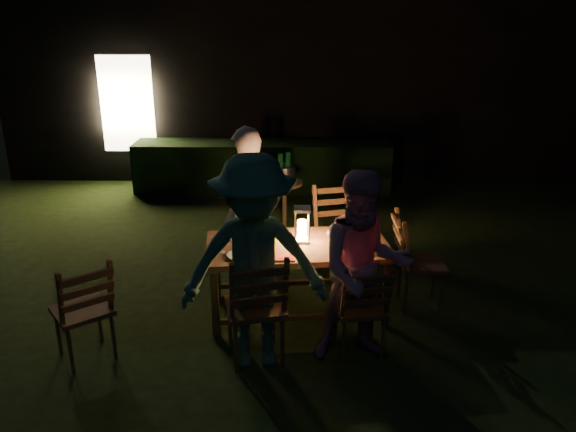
{
  "coord_description": "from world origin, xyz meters",
  "views": [
    {
      "loc": [
        0.07,
        -5.29,
        2.82
      ],
      "look_at": [
        -0.02,
        -0.08,
        0.92
      ],
      "focal_mm": 35.0,
      "sensor_mm": 36.0,
      "label": 1
    }
  ],
  "objects_px": {
    "dining_table": "(297,251)",
    "chair_far_right": "(337,249)",
    "person_house_side": "(247,205)",
    "bottle_bucket_b": "(288,170)",
    "chair_near_left": "(256,325)",
    "chair_spare": "(85,327)",
    "side_table": "(284,187)",
    "ice_bucket": "(284,174)",
    "chair_near_right": "(359,323)",
    "chair_end": "(418,277)",
    "bottle_bucket_a": "(281,171)",
    "person_opp_left": "(254,264)",
    "bottle_table": "(271,231)",
    "chair_far_left": "(249,256)",
    "person_opp_right": "(364,269)",
    "lantern": "(302,227)"
  },
  "relations": [
    {
      "from": "chair_near_left",
      "to": "lantern",
      "type": "height_order",
      "value": "lantern"
    },
    {
      "from": "dining_table",
      "to": "chair_near_right",
      "type": "relative_size",
      "value": 1.96
    },
    {
      "from": "bottle_table",
      "to": "bottle_bucket_b",
      "type": "height_order",
      "value": "bottle_table"
    },
    {
      "from": "chair_spare",
      "to": "ice_bucket",
      "type": "xyz_separation_m",
      "value": [
        1.63,
        3.15,
        0.47
      ]
    },
    {
      "from": "person_opp_right",
      "to": "dining_table",
      "type": "bearing_deg",
      "value": 118.76
    },
    {
      "from": "chair_spare",
      "to": "side_table",
      "type": "distance_m",
      "value": 3.56
    },
    {
      "from": "dining_table",
      "to": "lantern",
      "type": "relative_size",
      "value": 5.24
    },
    {
      "from": "side_table",
      "to": "ice_bucket",
      "type": "bearing_deg",
      "value": 93.58
    },
    {
      "from": "dining_table",
      "to": "chair_far_right",
      "type": "bearing_deg",
      "value": 54.66
    },
    {
      "from": "chair_near_right",
      "to": "chair_end",
      "type": "relative_size",
      "value": 0.93
    },
    {
      "from": "person_house_side",
      "to": "person_opp_left",
      "type": "height_order",
      "value": "person_opp_left"
    },
    {
      "from": "dining_table",
      "to": "person_opp_left",
      "type": "distance_m",
      "value": 0.97
    },
    {
      "from": "person_opp_right",
      "to": "side_table",
      "type": "bearing_deg",
      "value": 96.31
    },
    {
      "from": "person_opp_left",
      "to": "bottle_table",
      "type": "relative_size",
      "value": 6.52
    },
    {
      "from": "dining_table",
      "to": "ice_bucket",
      "type": "height_order",
      "value": "ice_bucket"
    },
    {
      "from": "lantern",
      "to": "side_table",
      "type": "relative_size",
      "value": 0.53
    },
    {
      "from": "dining_table",
      "to": "bottle_bucket_a",
      "type": "relative_size",
      "value": 5.73
    },
    {
      "from": "chair_far_right",
      "to": "bottle_bucket_b",
      "type": "distance_m",
      "value": 1.7
    },
    {
      "from": "chair_far_right",
      "to": "bottle_bucket_a",
      "type": "height_order",
      "value": "chair_far_right"
    },
    {
      "from": "bottle_table",
      "to": "bottle_bucket_b",
      "type": "bearing_deg",
      "value": 87.03
    },
    {
      "from": "chair_far_right",
      "to": "bottle_bucket_b",
      "type": "height_order",
      "value": "chair_far_right"
    },
    {
      "from": "chair_spare",
      "to": "person_house_side",
      "type": "height_order",
      "value": "person_house_side"
    },
    {
      "from": "person_house_side",
      "to": "bottle_table",
      "type": "xyz_separation_m",
      "value": [
        0.3,
        -0.79,
        0.0
      ]
    },
    {
      "from": "person_house_side",
      "to": "person_opp_left",
      "type": "xyz_separation_m",
      "value": [
        0.2,
        -1.63,
        0.05
      ]
    },
    {
      "from": "person_house_side",
      "to": "bottle_bucket_b",
      "type": "xyz_separation_m",
      "value": [
        0.42,
        1.59,
        -0.04
      ]
    },
    {
      "from": "chair_far_right",
      "to": "person_house_side",
      "type": "distance_m",
      "value": 1.14
    },
    {
      "from": "chair_far_left",
      "to": "dining_table",
      "type": "bearing_deg",
      "value": 119.72
    },
    {
      "from": "chair_near_left",
      "to": "chair_near_right",
      "type": "relative_size",
      "value": 1.14
    },
    {
      "from": "chair_end",
      "to": "bottle_bucket_b",
      "type": "distance_m",
      "value": 2.63
    },
    {
      "from": "dining_table",
      "to": "chair_far_right",
      "type": "relative_size",
      "value": 1.75
    },
    {
      "from": "chair_near_right",
      "to": "chair_far_left",
      "type": "bearing_deg",
      "value": 117.98
    },
    {
      "from": "person_opp_right",
      "to": "lantern",
      "type": "relative_size",
      "value": 4.75
    },
    {
      "from": "chair_end",
      "to": "bottle_bucket_b",
      "type": "relative_size",
      "value": 3.16
    },
    {
      "from": "chair_far_left",
      "to": "bottle_bucket_a",
      "type": "height_order",
      "value": "bottle_bucket_a"
    },
    {
      "from": "chair_spare",
      "to": "bottle_table",
      "type": "xyz_separation_m",
      "value": [
        1.55,
        0.81,
        0.57
      ]
    },
    {
      "from": "chair_far_right",
      "to": "chair_end",
      "type": "xyz_separation_m",
      "value": [
        0.77,
        -0.68,
        -0.01
      ]
    },
    {
      "from": "bottle_table",
      "to": "chair_near_right",
      "type": "bearing_deg",
      "value": -40.8
    },
    {
      "from": "bottle_table",
      "to": "chair_spare",
      "type": "bearing_deg",
      "value": -152.49
    },
    {
      "from": "lantern",
      "to": "chair_far_right",
      "type": "bearing_deg",
      "value": 62.3
    },
    {
      "from": "chair_near_left",
      "to": "chair_spare",
      "type": "bearing_deg",
      "value": 166.37
    },
    {
      "from": "chair_far_left",
      "to": "person_house_side",
      "type": "relative_size",
      "value": 0.53
    },
    {
      "from": "dining_table",
      "to": "bottle_bucket_a",
      "type": "height_order",
      "value": "bottle_bucket_a"
    },
    {
      "from": "chair_far_left",
      "to": "person_opp_right",
      "type": "distance_m",
      "value": 1.91
    },
    {
      "from": "bottle_bucket_a",
      "to": "bottle_bucket_b",
      "type": "xyz_separation_m",
      "value": [
        0.1,
        0.08,
        0.0
      ]
    },
    {
      "from": "person_opp_left",
      "to": "bottle_table",
      "type": "height_order",
      "value": "person_opp_left"
    },
    {
      "from": "chair_far_left",
      "to": "person_opp_left",
      "type": "xyz_separation_m",
      "value": [
        0.19,
        -1.58,
        0.63
      ]
    },
    {
      "from": "chair_near_right",
      "to": "chair_far_right",
      "type": "xyz_separation_m",
      "value": [
        -0.09,
        1.54,
        0.03
      ]
    },
    {
      "from": "chair_near_left",
      "to": "lantern",
      "type": "bearing_deg",
      "value": 51.31
    },
    {
      "from": "dining_table",
      "to": "chair_spare",
      "type": "height_order",
      "value": "chair_spare"
    },
    {
      "from": "chair_near_right",
      "to": "chair_far_left",
      "type": "relative_size",
      "value": 1.02
    }
  ]
}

